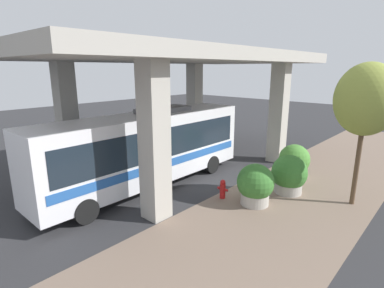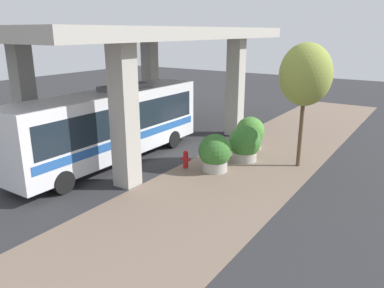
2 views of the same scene
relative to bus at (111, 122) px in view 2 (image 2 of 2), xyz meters
The scene contains 9 objects.
ground_plane 5.01m from the bus, 135.05° to the right, with size 80.00×80.00×0.00m, color #2D2D30.
sidewalk_strip 7.31m from the bus, 152.67° to the right, with size 6.00×40.00×0.02m.
overpass 5.02m from the bus, 76.38° to the right, with size 9.40×18.14×6.73m.
bus is the anchor object (origin of this frame).
fire_hydrant 4.22m from the bus, 160.25° to the right, with size 0.54×0.26×0.91m.
planter_front 6.94m from the bus, 144.96° to the right, with size 1.67×1.67×1.86m.
planter_middle 7.88m from the bus, 129.00° to the right, with size 1.63×1.63×1.86m.
planter_back 5.49m from the bus, 160.85° to the right, with size 1.61×1.61×1.84m.
street_tree_near 9.77m from the bus, 150.42° to the right, with size 2.47×2.47×6.06m.
Camera 2 is at (-10.36, 16.30, 6.55)m, focal length 35.00 mm.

